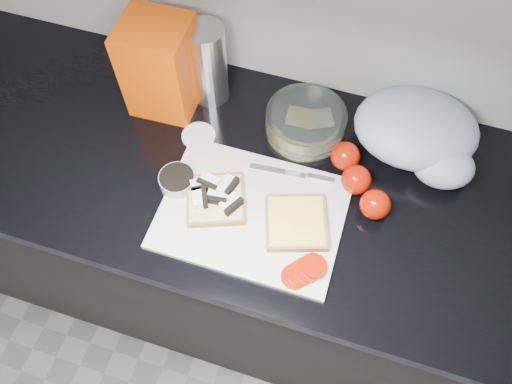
% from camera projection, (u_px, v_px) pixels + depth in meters
% --- Properties ---
extents(base_cabinet, '(3.50, 0.60, 0.86)m').
position_uv_depth(base_cabinet, '(272.00, 255.00, 1.57)').
color(base_cabinet, black).
rests_on(base_cabinet, ground).
extents(countertop, '(3.50, 0.64, 0.04)m').
position_uv_depth(countertop, '(277.00, 181.00, 1.18)').
color(countertop, black).
rests_on(countertop, base_cabinet).
extents(cutting_board, '(0.40, 0.30, 0.01)m').
position_uv_depth(cutting_board, '(252.00, 213.00, 1.10)').
color(cutting_board, silver).
rests_on(cutting_board, countertop).
extents(bread_left, '(0.17, 0.17, 0.04)m').
position_uv_depth(bread_left, '(215.00, 198.00, 1.10)').
color(bread_left, beige).
rests_on(bread_left, cutting_board).
extents(bread_right, '(0.17, 0.17, 0.02)m').
position_uv_depth(bread_right, '(296.00, 222.00, 1.08)').
color(bread_right, beige).
rests_on(bread_right, cutting_board).
extents(tomato_slices, '(0.10, 0.10, 0.02)m').
position_uv_depth(tomato_slices, '(304.00, 271.00, 1.02)').
color(tomato_slices, '#A01403').
rests_on(tomato_slices, cutting_board).
extents(knife, '(0.20, 0.03, 0.01)m').
position_uv_depth(knife, '(302.00, 175.00, 1.14)').
color(knife, silver).
rests_on(knife, cutting_board).
extents(seed_tub, '(0.08, 0.08, 0.04)m').
position_uv_depth(seed_tub, '(177.00, 181.00, 1.13)').
color(seed_tub, '#A8ADAD').
rests_on(seed_tub, countertop).
extents(tub_lid, '(0.10, 0.10, 0.01)m').
position_uv_depth(tub_lid, '(199.00, 136.00, 1.21)').
color(tub_lid, silver).
rests_on(tub_lid, countertop).
extents(glass_bowl, '(0.19, 0.19, 0.08)m').
position_uv_depth(glass_bowl, '(305.00, 124.00, 1.19)').
color(glass_bowl, silver).
rests_on(glass_bowl, countertop).
extents(bread_bag, '(0.16, 0.15, 0.24)m').
position_uv_depth(bread_bag, '(161.00, 67.00, 1.17)').
color(bread_bag, '#F44804').
rests_on(bread_bag, countertop).
extents(steel_canister, '(0.09, 0.09, 0.22)m').
position_uv_depth(steel_canister, '(208.00, 64.00, 1.19)').
color(steel_canister, silver).
rests_on(steel_canister, countertop).
extents(grocery_bag, '(0.31, 0.27, 0.13)m').
position_uv_depth(grocery_bag, '(420.00, 133.00, 1.15)').
color(grocery_bag, '#ACB6D4').
rests_on(grocery_bag, countertop).
extents(whole_tomatoes, '(0.16, 0.17, 0.07)m').
position_uv_depth(whole_tomatoes, '(359.00, 180.00, 1.11)').
color(whole_tomatoes, '#A01403').
rests_on(whole_tomatoes, countertop).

